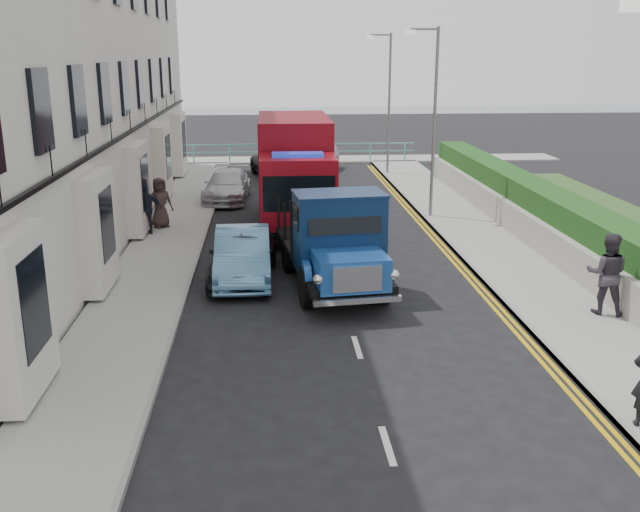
{
  "coord_description": "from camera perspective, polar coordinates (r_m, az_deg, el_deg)",
  "views": [
    {
      "loc": [
        -1.85,
        -12.15,
        6.19
      ],
      "look_at": [
        -0.63,
        4.33,
        1.4
      ],
      "focal_mm": 40.0,
      "sensor_mm": 36.0,
      "label": 1
    }
  ],
  "objects": [
    {
      "name": "parked_car_rear",
      "position": [
        30.71,
        -7.45,
        5.6
      ],
      "size": [
        2.06,
        4.48,
        1.27
      ],
      "primitive_type": "imported",
      "rotation": [
        0.0,
        0.0,
        -0.07
      ],
      "color": "#B9B8BD",
      "rests_on": "ground"
    },
    {
      "name": "lamp_far",
      "position": [
        36.72,
        5.38,
        12.67
      ],
      "size": [
        1.23,
        0.18,
        7.0
      ],
      "color": "slate",
      "rests_on": "ground"
    },
    {
      "name": "red_lorry",
      "position": [
        25.83,
        -2.05,
        6.94
      ],
      "size": [
        2.55,
        7.38,
        3.86
      ],
      "rotation": [
        0.0,
        0.0,
        -0.0
      ],
      "color": "black",
      "rests_on": "ground"
    },
    {
      "name": "bedford_lorry",
      "position": [
        18.52,
        1.41,
        0.65
      ],
      "size": [
        2.84,
        5.89,
        2.69
      ],
      "rotation": [
        0.0,
        0.0,
        0.11
      ],
      "color": "black",
      "rests_on": "ground"
    },
    {
      "name": "parked_car_front",
      "position": [
        19.93,
        -6.21,
        0.16
      ],
      "size": [
        1.96,
        4.37,
        1.46
      ],
      "primitive_type": "imported",
      "rotation": [
        0.0,
        0.0,
        -0.06
      ],
      "color": "black",
      "rests_on": "ground"
    },
    {
      "name": "parked_car_mid",
      "position": [
        19.94,
        -6.21,
        0.1
      ],
      "size": [
        1.58,
        4.31,
        1.41
      ],
      "primitive_type": "imported",
      "rotation": [
        0.0,
        0.0,
        0.02
      ],
      "color": "#5C97C6",
      "rests_on": "ground"
    },
    {
      "name": "pavement_east",
      "position": [
        23.15,
        13.93,
        0.32
      ],
      "size": [
        2.6,
        38.0,
        0.12
      ],
      "primitive_type": "cube",
      "color": "gray",
      "rests_on": "ground"
    },
    {
      "name": "pedestrian_west_far",
      "position": [
        25.83,
        -12.67,
        4.2
      ],
      "size": [
        1.04,
        0.94,
        1.78
      ],
      "primitive_type": "imported",
      "rotation": [
        0.0,
        0.0,
        0.56
      ],
      "color": "#382B28",
      "rests_on": "pavement_west"
    },
    {
      "name": "ground",
      "position": [
        13.76,
        4.03,
        -10.6
      ],
      "size": [
        120.0,
        120.0,
        0.0
      ],
      "primitive_type": "plane",
      "color": "black",
      "rests_on": "ground"
    },
    {
      "name": "pavement_west",
      "position": [
        22.28,
        -12.7,
        -0.21
      ],
      "size": [
        2.4,
        38.0,
        0.12
      ],
      "primitive_type": "cube",
      "color": "gray",
      "rests_on": "ground"
    },
    {
      "name": "promenade",
      "position": [
        41.65,
        -1.63,
        7.69
      ],
      "size": [
        30.0,
        2.5,
        0.12
      ],
      "primitive_type": "cube",
      "color": "gray",
      "rests_on": "ground"
    },
    {
      "name": "garden_east",
      "position": [
        23.61,
        18.49,
        2.37
      ],
      "size": [
        1.45,
        28.0,
        1.75
      ],
      "color": "#B2AD9E",
      "rests_on": "ground"
    },
    {
      "name": "seafront_car_left",
      "position": [
        36.2,
        -3.14,
        7.44
      ],
      "size": [
        3.5,
        5.58,
        1.44
      ],
      "primitive_type": "imported",
      "rotation": [
        0.0,
        0.0,
        3.37
      ],
      "color": "black",
      "rests_on": "ground"
    },
    {
      "name": "lamp_mid",
      "position": [
        26.93,
        8.91,
        11.3
      ],
      "size": [
        1.23,
        0.18,
        7.0
      ],
      "color": "slate",
      "rests_on": "ground"
    },
    {
      "name": "sea_plane",
      "position": [
        72.44,
        -2.78,
        11.24
      ],
      "size": [
        120.0,
        120.0,
        0.0
      ],
      "primitive_type": "plane",
      "color": "slate",
      "rests_on": "ground"
    },
    {
      "name": "seafront_railing",
      "position": [
        40.78,
        -1.59,
        8.25
      ],
      "size": [
        13.0,
        0.08,
        1.11
      ],
      "color": "#59B2A5",
      "rests_on": "ground"
    },
    {
      "name": "pedestrian_west_near",
      "position": [
        24.94,
        -13.73,
        3.68
      ],
      "size": [
        1.11,
        0.71,
        1.76
      ],
      "primitive_type": "imported",
      "rotation": [
        0.0,
        0.0,
        3.43
      ],
      "color": "#191F2E",
      "rests_on": "pavement_west"
    },
    {
      "name": "seafront_car_right",
      "position": [
        37.39,
        -0.57,
        7.91
      ],
      "size": [
        3.46,
        5.22,
        1.65
      ],
      "primitive_type": "imported",
      "rotation": [
        0.0,
        0.0,
        -0.34
      ],
      "color": "#A5A5A9",
      "rests_on": "ground"
    },
    {
      "name": "pedestrian_east_far",
      "position": [
        18.14,
        21.98,
        -1.31
      ],
      "size": [
        1.18,
        1.07,
        1.98
      ],
      "primitive_type": "imported",
      "rotation": [
        0.0,
        0.0,
        2.74
      ],
      "color": "#38313C",
      "rests_on": "pavement_east"
    },
    {
      "name": "terrace_west",
      "position": [
        26.3,
        -22.08,
        17.17
      ],
      "size": [
        6.31,
        30.2,
        14.25
      ],
      "color": "silver",
      "rests_on": "ground"
    }
  ]
}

